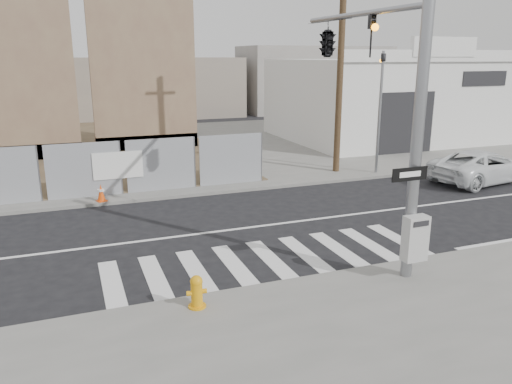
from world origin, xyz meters
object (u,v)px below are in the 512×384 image
object	(u,v)px
fire_hydrant	(197,292)
auto_shop	(383,99)
suv	(483,166)
traffic_cone_d	(101,193)
signal_pole	(353,69)

from	to	relation	value
fire_hydrant	auto_shop	bearing A→B (deg)	55.83
fire_hydrant	suv	xyz separation A→B (m)	(13.91, 6.52, 0.21)
fire_hydrant	traffic_cone_d	size ratio (longest dim) A/B	1.12
auto_shop	traffic_cone_d	world-z (taller)	auto_shop
signal_pole	traffic_cone_d	xyz separation A→B (m)	(-6.21, 6.27, -4.36)
fire_hydrant	suv	size ratio (longest dim) A/B	0.14
auto_shop	suv	world-z (taller)	auto_shop
auto_shop	suv	bearing A→B (deg)	-103.15
signal_pole	traffic_cone_d	size ratio (longest dim) A/B	11.22
auto_shop	fire_hydrant	distance (m)	24.13
suv	traffic_cone_d	size ratio (longest dim) A/B	7.76
fire_hydrant	traffic_cone_d	xyz separation A→B (m)	(-1.24, 8.77, -0.04)
auto_shop	fire_hydrant	size ratio (longest dim) A/B	17.24
suv	traffic_cone_d	xyz separation A→B (m)	(-15.14, 2.25, -0.25)
fire_hydrant	traffic_cone_d	bearing A→B (deg)	107.11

